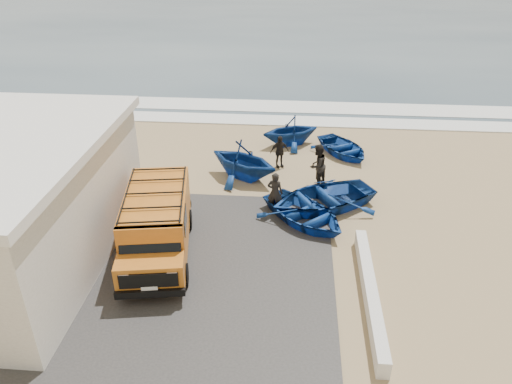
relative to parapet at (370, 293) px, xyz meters
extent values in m
plane|color=tan|center=(-5.00, 3.00, -0.28)|extent=(160.00, 160.00, 0.00)
cube|color=#3D3B38|center=(-7.00, 1.00, -0.25)|extent=(12.00, 10.00, 0.05)
cube|color=#385166|center=(-5.00, 59.00, -0.27)|extent=(180.00, 88.00, 0.01)
cube|color=white|center=(-5.00, 15.00, -0.25)|extent=(180.00, 1.60, 0.06)
cube|color=white|center=(-5.00, 17.50, -0.26)|extent=(180.00, 2.20, 0.04)
cube|color=black|center=(-8.55, 2.50, 2.33)|extent=(0.08, 0.70, 0.90)
cube|color=silver|center=(0.00, 0.00, 0.00)|extent=(0.35, 6.00, 0.55)
cube|color=orange|center=(-6.96, 2.17, 0.97)|extent=(2.65, 4.39, 1.74)
cube|color=orange|center=(-6.54, -0.33, 0.57)|extent=(2.14, 1.27, 0.95)
cube|color=black|center=(-6.62, 0.16, 1.41)|extent=(1.88, 0.65, 0.76)
cube|color=black|center=(-6.46, -0.82, 0.68)|extent=(1.70, 0.36, 0.48)
cube|color=black|center=(-6.45, -0.85, 0.22)|extent=(2.04, 0.48, 0.23)
cube|color=black|center=(-6.95, 2.12, 1.92)|extent=(2.50, 4.06, 0.06)
cylinder|color=black|center=(-7.54, -0.07, 0.09)|extent=(0.35, 0.77, 0.74)
cylinder|color=black|center=(-8.07, 3.16, 0.09)|extent=(0.35, 0.77, 0.74)
cylinder|color=black|center=(-5.68, 0.24, 0.09)|extent=(0.35, 0.77, 0.74)
cylinder|color=black|center=(-6.22, 3.47, 0.09)|extent=(0.35, 0.77, 0.74)
imported|color=navy|center=(-1.96, 4.24, 0.11)|extent=(4.52, 4.57, 0.78)
imported|color=navy|center=(-1.26, 5.40, 0.17)|extent=(5.29, 4.80, 0.90)
imported|color=navy|center=(-4.64, 7.74, 0.60)|extent=(4.32, 4.15, 1.75)
imported|color=navy|center=(-0.08, 10.67, 0.07)|extent=(3.73, 4.05, 0.68)
imported|color=navy|center=(-2.67, 11.67, 0.49)|extent=(3.71, 3.51, 1.54)
imported|color=black|center=(-3.11, 4.97, 0.56)|extent=(0.68, 0.51, 1.67)
imported|color=black|center=(-1.43, 7.33, 0.66)|extent=(1.11, 1.15, 1.87)
imported|color=black|center=(-3.11, 9.03, 0.48)|extent=(0.96, 0.70, 1.52)
camera|label=1|loc=(-2.42, -11.88, 9.78)|focal=35.00mm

